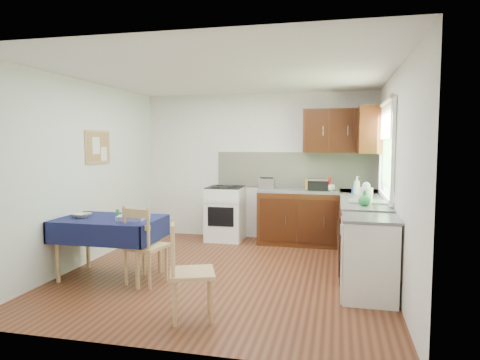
% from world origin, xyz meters
% --- Properties ---
extents(floor, '(4.20, 4.20, 0.00)m').
position_xyz_m(floor, '(0.00, 0.00, 0.00)').
color(floor, '#4C2314').
rests_on(floor, ground).
extents(ceiling, '(4.00, 4.20, 0.02)m').
position_xyz_m(ceiling, '(0.00, 0.00, 2.50)').
color(ceiling, white).
rests_on(ceiling, wall_back).
extents(wall_back, '(4.00, 0.02, 2.50)m').
position_xyz_m(wall_back, '(0.00, 2.10, 1.25)').
color(wall_back, white).
rests_on(wall_back, ground).
extents(wall_front, '(4.00, 0.02, 2.50)m').
position_xyz_m(wall_front, '(0.00, -2.10, 1.25)').
color(wall_front, white).
rests_on(wall_front, ground).
extents(wall_left, '(0.02, 4.20, 2.50)m').
position_xyz_m(wall_left, '(-2.00, 0.00, 1.25)').
color(wall_left, silver).
rests_on(wall_left, ground).
extents(wall_right, '(0.02, 4.20, 2.50)m').
position_xyz_m(wall_right, '(2.00, 0.00, 1.25)').
color(wall_right, white).
rests_on(wall_right, ground).
extents(base_cabinets, '(1.90, 2.30, 0.86)m').
position_xyz_m(base_cabinets, '(1.36, 1.26, 0.43)').
color(base_cabinets, black).
rests_on(base_cabinets, ground).
extents(worktop_back, '(1.90, 0.60, 0.04)m').
position_xyz_m(worktop_back, '(1.05, 1.80, 0.88)').
color(worktop_back, slate).
rests_on(worktop_back, base_cabinets).
extents(worktop_right, '(0.60, 1.70, 0.04)m').
position_xyz_m(worktop_right, '(1.70, 0.65, 0.88)').
color(worktop_right, slate).
rests_on(worktop_right, base_cabinets).
extents(worktop_corner, '(0.60, 0.60, 0.04)m').
position_xyz_m(worktop_corner, '(1.70, 1.80, 0.88)').
color(worktop_corner, slate).
rests_on(worktop_corner, base_cabinets).
extents(splashback, '(2.70, 0.02, 0.60)m').
position_xyz_m(splashback, '(0.65, 2.08, 1.20)').
color(splashback, beige).
rests_on(splashback, wall_back).
extents(upper_cabinets, '(1.20, 0.85, 0.70)m').
position_xyz_m(upper_cabinets, '(1.52, 1.80, 1.85)').
color(upper_cabinets, black).
rests_on(upper_cabinets, wall_back).
extents(stove, '(0.60, 0.61, 0.92)m').
position_xyz_m(stove, '(-0.50, 1.80, 0.46)').
color(stove, white).
rests_on(stove, ground).
extents(window, '(0.04, 1.48, 1.26)m').
position_xyz_m(window, '(1.97, 0.70, 1.65)').
color(window, '#2C5322').
rests_on(window, wall_right).
extents(fridge, '(0.58, 0.60, 0.89)m').
position_xyz_m(fridge, '(1.70, -0.55, 0.44)').
color(fridge, white).
rests_on(fridge, ground).
extents(corkboard, '(0.04, 0.62, 0.47)m').
position_xyz_m(corkboard, '(-1.97, 0.30, 1.60)').
color(corkboard, tan).
rests_on(corkboard, wall_left).
extents(dining_table, '(1.23, 0.83, 0.74)m').
position_xyz_m(dining_table, '(-1.36, -0.49, 0.64)').
color(dining_table, '#0F0D37').
rests_on(dining_table, ground).
extents(chair_far, '(0.49, 0.49, 0.94)m').
position_xyz_m(chair_far, '(-0.84, -0.65, 0.49)').
color(chair_far, tan).
rests_on(chair_far, ground).
extents(chair_near, '(0.53, 0.53, 0.93)m').
position_xyz_m(chair_near, '(-0.00, -1.47, 0.49)').
color(chair_near, tan).
rests_on(chair_near, ground).
extents(toaster, '(0.25, 0.16, 0.19)m').
position_xyz_m(toaster, '(0.22, 1.74, 0.99)').
color(toaster, '#AEAEB2').
rests_on(toaster, worktop_back).
extents(sandwich_press, '(0.32, 0.28, 0.19)m').
position_xyz_m(sandwich_press, '(1.06, 1.77, 0.99)').
color(sandwich_press, black).
rests_on(sandwich_press, worktop_back).
extents(sauce_bottle, '(0.05, 0.05, 0.22)m').
position_xyz_m(sauce_bottle, '(1.23, 1.74, 1.01)').
color(sauce_bottle, red).
rests_on(sauce_bottle, worktop_back).
extents(yellow_packet, '(0.14, 0.12, 0.16)m').
position_xyz_m(yellow_packet, '(0.90, 1.88, 0.98)').
color(yellow_packet, yellow).
rests_on(yellow_packet, worktop_back).
extents(dish_rack, '(0.45, 0.34, 0.21)m').
position_xyz_m(dish_rack, '(1.73, 0.45, 0.92)').
color(dish_rack, gray).
rests_on(dish_rack, worktop_right).
extents(kettle, '(0.16, 0.16, 0.27)m').
position_xyz_m(kettle, '(1.71, 0.34, 1.02)').
color(kettle, white).
rests_on(kettle, worktop_right).
extents(cup, '(0.17, 0.17, 0.10)m').
position_xyz_m(cup, '(1.25, 1.69, 0.95)').
color(cup, white).
rests_on(cup, worktop_back).
extents(soap_bottle_a, '(0.15, 0.15, 0.27)m').
position_xyz_m(soap_bottle_a, '(1.63, 1.28, 1.04)').
color(soap_bottle_a, white).
rests_on(soap_bottle_a, worktop_right).
extents(soap_bottle_b, '(0.13, 0.13, 0.20)m').
position_xyz_m(soap_bottle_b, '(1.62, 1.34, 1.00)').
color(soap_bottle_b, '#1F68B7').
rests_on(soap_bottle_b, worktop_right).
extents(soap_bottle_c, '(0.16, 0.16, 0.19)m').
position_xyz_m(soap_bottle_c, '(1.68, 0.14, 0.99)').
color(soap_bottle_c, green).
rests_on(soap_bottle_c, worktop_right).
extents(plate_bowl, '(0.27, 0.27, 0.05)m').
position_xyz_m(plate_bowl, '(-1.70, -0.54, 0.77)').
color(plate_bowl, beige).
rests_on(plate_bowl, dining_table).
extents(book, '(0.25, 0.26, 0.02)m').
position_xyz_m(book, '(-1.08, -0.31, 0.75)').
color(book, white).
rests_on(book, dining_table).
extents(spice_jar, '(0.04, 0.04, 0.08)m').
position_xyz_m(spice_jar, '(-1.34, -0.33, 0.78)').
color(spice_jar, '#268C3A').
rests_on(spice_jar, dining_table).
extents(tea_towel, '(0.34, 0.28, 0.06)m').
position_xyz_m(tea_towel, '(-1.03, -0.56, 0.77)').
color(tea_towel, navy).
rests_on(tea_towel, dining_table).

